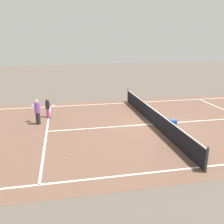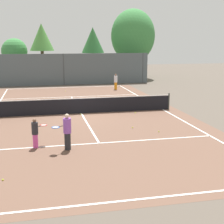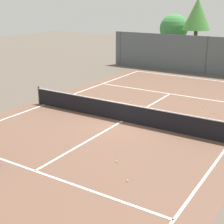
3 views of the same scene
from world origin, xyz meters
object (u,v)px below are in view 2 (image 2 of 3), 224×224
(tennis_ball_1, at_px, (159,132))
(tennis_ball_7, at_px, (57,104))
(player_0, at_px, (116,82))
(tennis_ball_0, at_px, (23,104))
(tennis_ball_2, at_px, (123,100))
(tennis_ball_10, at_px, (135,113))
(ball_crate, at_px, (86,107))
(tennis_ball_4, at_px, (81,114))
(tennis_ball_8, at_px, (132,128))
(tennis_ball_3, at_px, (3,180))
(player_2, at_px, (35,133))
(tennis_ball_5, at_px, (65,91))
(player_1, at_px, (67,131))
(tennis_ball_6, at_px, (110,99))

(tennis_ball_1, distance_m, tennis_ball_7, 9.67)
(player_0, relative_size, tennis_ball_0, 22.41)
(tennis_ball_2, height_order, tennis_ball_10, same)
(tennis_ball_7, xyz_separation_m, tennis_ball_10, (4.73, -3.95, 0.00))
(player_0, relative_size, tennis_ball_1, 22.41)
(ball_crate, distance_m, tennis_ball_7, 2.79)
(tennis_ball_4, height_order, tennis_ball_8, same)
(tennis_ball_3, height_order, tennis_ball_8, same)
(player_2, distance_m, tennis_ball_2, 12.17)
(tennis_ball_5, bearing_deg, tennis_ball_1, -76.50)
(player_0, relative_size, tennis_ball_3, 22.41)
(player_1, relative_size, tennis_ball_2, 23.69)
(player_1, distance_m, ball_crate, 8.36)
(tennis_ball_4, bearing_deg, tennis_ball_8, -59.26)
(tennis_ball_3, xyz_separation_m, tennis_ball_10, (7.23, 9.07, 0.00))
(tennis_ball_7, bearing_deg, tennis_ball_10, -39.84)
(tennis_ball_1, relative_size, tennis_ball_7, 1.00)
(tennis_ball_8, bearing_deg, player_0, 80.60)
(tennis_ball_1, bearing_deg, player_2, -168.97)
(player_2, bearing_deg, tennis_ball_2, 57.57)
(tennis_ball_1, bearing_deg, tennis_ball_10, 88.91)
(player_2, bearing_deg, player_1, -23.41)
(player_0, bearing_deg, tennis_ball_5, -177.98)
(tennis_ball_5, xyz_separation_m, tennis_ball_10, (3.61, -10.16, 0.00))
(tennis_ball_4, distance_m, tennis_ball_7, 3.84)
(player_1, xyz_separation_m, tennis_ball_3, (-2.38, -2.77, -0.78))
(tennis_ball_8, bearing_deg, tennis_ball_4, 120.74)
(tennis_ball_8, bearing_deg, tennis_ball_0, 126.82)
(player_1, bearing_deg, tennis_ball_6, 69.59)
(player_1, height_order, player_2, player_1)
(tennis_ball_1, bearing_deg, tennis_ball_4, 124.64)
(ball_crate, bearing_deg, player_1, -103.28)
(player_1, distance_m, tennis_ball_3, 3.74)
(tennis_ball_6, bearing_deg, tennis_ball_8, -94.19)
(tennis_ball_1, relative_size, tennis_ball_3, 1.00)
(tennis_ball_8, bearing_deg, tennis_ball_1, -43.86)
(ball_crate, distance_m, tennis_ball_10, 3.46)
(tennis_ball_3, bearing_deg, tennis_ball_1, 32.34)
(tennis_ball_2, relative_size, tennis_ball_5, 1.00)
(tennis_ball_3, relative_size, tennis_ball_4, 1.00)
(player_2, xyz_separation_m, tennis_ball_0, (-0.94, 10.14, -0.64))
(player_0, height_order, tennis_ball_10, player_0)
(player_1, relative_size, tennis_ball_10, 23.69)
(player_0, distance_m, tennis_ball_7, 8.68)
(tennis_ball_3, height_order, tennis_ball_5, same)
(player_1, bearing_deg, ball_crate, 76.72)
(tennis_ball_1, xyz_separation_m, tennis_ball_6, (-0.45, 9.84, 0.00))
(tennis_ball_4, height_order, tennis_ball_7, same)
(tennis_ball_8, relative_size, tennis_ball_10, 1.00)
(tennis_ball_2, bearing_deg, tennis_ball_6, 139.09)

